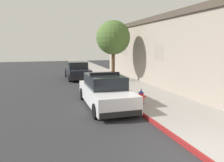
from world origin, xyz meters
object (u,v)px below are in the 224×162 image
Objects in this scene: police_cruiser at (105,91)px; street_tree at (113,38)px; fire_hydrant at (141,97)px; parked_car_silver_ahead at (77,70)px.

police_cruiser is 7.66m from street_tree.
parked_car_silver_ahead is at bearing 98.98° from fire_hydrant.
police_cruiser is at bearing -89.69° from parked_car_silver_ahead.
fire_hydrant is (1.65, -10.46, -0.22)m from parked_car_silver_ahead.
street_tree reaches higher than police_cruiser.
street_tree is at bearing 69.63° from police_cruiser.
police_cruiser is 6.37× the size of fire_hydrant.
fire_hydrant is 0.16× the size of street_tree.
parked_car_silver_ahead is 6.37× the size of fire_hydrant.
police_cruiser is 9.68m from parked_car_silver_ahead.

